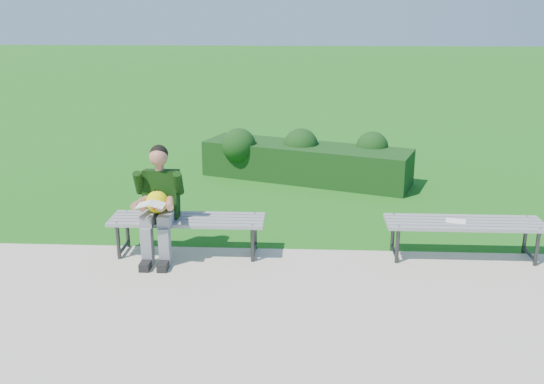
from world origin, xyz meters
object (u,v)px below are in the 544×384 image
Objects in this scene: hedge at (304,159)px; bench_left at (187,222)px; paper_sheet at (456,221)px; bench_right at (464,226)px; seated_boy at (159,200)px.

bench_left is (-1.36, -3.39, 0.05)m from hedge.
bench_left is 3.11m from paper_sheet.
hedge reaches higher than bench_right.
bench_left is at bearing -179.12° from bench_right.
hedge is 2.00× the size of bench_right.
hedge reaches higher than paper_sheet.
seated_boy is at bearing -177.54° from paper_sheet.
seated_boy reaches higher than paper_sheet.
paper_sheet is at bearing 180.00° from bench_right.
bench_right is at bearing 2.39° from seated_boy.
seated_boy is at bearing -115.52° from hedge.
bench_left is 1.37× the size of seated_boy.
hedge is 3.77m from paper_sheet.
bench_right is 0.12m from paper_sheet.
bench_right is 3.53m from seated_boy.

